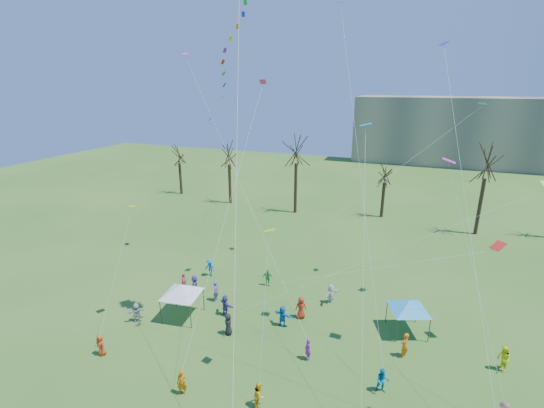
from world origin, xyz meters
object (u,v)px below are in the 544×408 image
at_px(canopy_tent_white, 181,290).
at_px(canopy_tent_blue, 409,305).
at_px(big_box_kite, 232,59).
at_px(distant_building, 494,132).

height_order(canopy_tent_white, canopy_tent_blue, canopy_tent_white).
relative_size(big_box_kite, canopy_tent_blue, 7.13).
bearing_deg(canopy_tent_white, distant_building, 67.08).
xyz_separation_m(distant_building, canopy_tent_white, (-31.78, -75.18, -5.05)).
relative_size(distant_building, canopy_tent_blue, 17.72).
height_order(big_box_kite, canopy_tent_white, big_box_kite).
xyz_separation_m(big_box_kite, canopy_tent_white, (-5.46, 0.81, -16.78)).
height_order(distant_building, canopy_tent_blue, distant_building).
bearing_deg(big_box_kite, distant_building, 70.90).
bearing_deg(big_box_kite, canopy_tent_white, 171.53).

